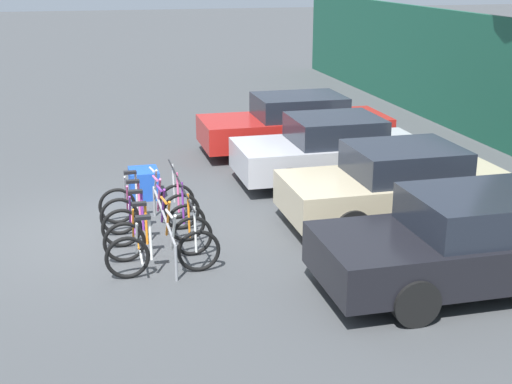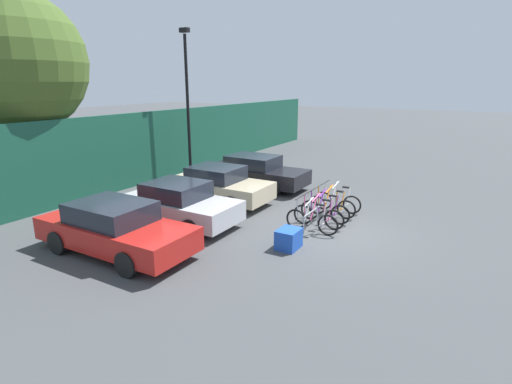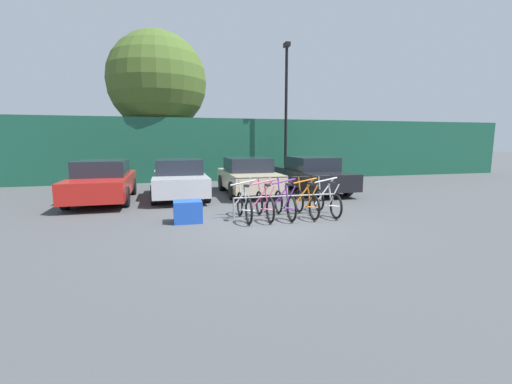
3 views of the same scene
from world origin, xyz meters
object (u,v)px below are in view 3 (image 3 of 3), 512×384
at_px(lamp_post, 286,106).
at_px(bicycle_pink, 264,204).
at_px(bicycle_silver, 244,205).
at_px(bicycle_purple, 285,203).
at_px(car_black, 312,174).
at_px(bicycle_white, 327,201).
at_px(car_silver, 179,179).
at_px(bike_rack, 285,199).
at_px(car_red, 103,181).
at_px(tree_behind_hoarding, 157,82).
at_px(cargo_crate, 188,211).
at_px(bicycle_orange, 306,202).
at_px(car_beige, 248,176).

bearing_deg(lamp_post, bicycle_pink, -113.32).
xyz_separation_m(bicycle_silver, bicycle_purple, (1.12, 0.00, 0.00)).
bearing_deg(bicycle_silver, car_black, 46.75).
distance_m(bicycle_white, lamp_post, 8.81).
bearing_deg(car_silver, bicycle_pink, -62.85).
xyz_separation_m(bike_rack, bicycle_purple, (-0.06, -0.15, -0.10)).
relative_size(bicycle_purple, bicycle_white, 1.00).
relative_size(bicycle_white, car_red, 0.38).
height_order(bicycle_white, car_red, car_red).
bearing_deg(tree_behind_hoarding, lamp_post, -24.36).
xyz_separation_m(bicycle_purple, cargo_crate, (-2.57, 0.08, -0.10)).
height_order(bicycle_purple, bicycle_orange, same).
bearing_deg(bicycle_orange, bicycle_white, -1.62).
height_order(car_red, car_beige, same).
height_order(bike_rack, car_red, car_red).
relative_size(bike_rack, bicycle_white, 1.70).
distance_m(bicycle_pink, car_beige, 4.35).
height_order(bicycle_purple, car_beige, car_beige).
height_order(bike_rack, bicycle_pink, bicycle_pink).
distance_m(car_beige, car_black, 2.68).
bearing_deg(car_silver, tree_behind_hoarding, 95.97).
xyz_separation_m(bicycle_orange, bicycle_white, (0.62, 0.00, 0.00)).
height_order(lamp_post, cargo_crate, lamp_post).
distance_m(bicycle_purple, car_black, 5.05).
relative_size(bicycle_silver, bicycle_purple, 1.00).
xyz_separation_m(bicycle_silver, car_beige, (1.14, 4.30, 0.31)).
bearing_deg(bicycle_orange, car_red, 143.86).
xyz_separation_m(bicycle_purple, tree_behind_hoarding, (-3.32, 10.77, 4.72)).
distance_m(bicycle_pink, tree_behind_hoarding, 12.08).
relative_size(bike_rack, bicycle_orange, 1.70).
xyz_separation_m(lamp_post, tree_behind_hoarding, (-6.18, 2.80, 1.35)).
bearing_deg(bike_rack, car_beige, 90.58).
bearing_deg(tree_behind_hoarding, bicycle_orange, -69.91).
xyz_separation_m(car_black, cargo_crate, (-5.27, -4.17, -0.42)).
bearing_deg(car_beige, car_black, -0.96).
bearing_deg(car_black, bike_rack, -122.76).
bearing_deg(bicycle_pink, bicycle_orange, 3.61).
relative_size(bicycle_pink, car_beige, 0.42).
bearing_deg(car_silver, bicycle_white, -45.89).
xyz_separation_m(bike_rack, bicycle_silver, (-1.18, -0.15, -0.10)).
height_order(bicycle_silver, bicycle_purple, same).
bearing_deg(cargo_crate, bicycle_white, -1.17).
distance_m(bicycle_orange, car_silver, 5.13).
bearing_deg(car_silver, bicycle_purple, -56.75).
relative_size(bicycle_silver, cargo_crate, 2.44).
bearing_deg(tree_behind_hoarding, car_beige, -62.75).
height_order(bike_rack, bicycle_purple, bicycle_purple).
height_order(bike_rack, car_beige, car_beige).
relative_size(bicycle_orange, tree_behind_hoarding, 0.22).
xyz_separation_m(car_red, lamp_post, (8.03, 4.00, 3.05)).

